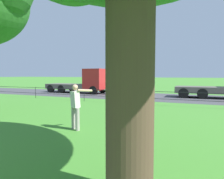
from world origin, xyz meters
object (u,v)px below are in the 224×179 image
person_thrower (76,105)px  flatbed_truck_far_left (84,82)px  frisbee (109,89)px  car_silver_right (128,87)px

person_thrower → flatbed_truck_far_left: (-8.00, 13.91, 0.27)m
frisbee → car_silver_right: size_ratio=0.08×
person_thrower → flatbed_truck_far_left: flatbed_truck_far_left is taller
frisbee → flatbed_truck_far_left: bearing=123.3°
flatbed_truck_far_left → person_thrower: bearing=-60.1°
person_thrower → car_silver_right: person_thrower is taller
person_thrower → frisbee: person_thrower is taller
flatbed_truck_far_left → car_silver_right: 5.23m
car_silver_right → flatbed_truck_far_left: bearing=-178.1°
frisbee → car_silver_right: frisbee is taller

